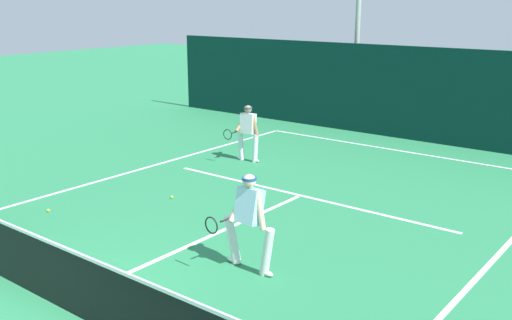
{
  "coord_description": "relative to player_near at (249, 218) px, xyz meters",
  "views": [
    {
      "loc": [
        7.22,
        -4.4,
        4.38
      ],
      "look_at": [
        -0.49,
        5.45,
        1.0
      ],
      "focal_mm": 41.41,
      "sensor_mm": 36.0,
      "label": 1
    }
  ],
  "objects": [
    {
      "name": "tennis_ball_extra",
      "position": [
        -5.14,
        -0.48,
        -0.89
      ],
      "size": [
        0.07,
        0.07,
        0.07
      ],
      "primitive_type": "sphere",
      "color": "#D1E033",
      "rests_on": "ground_plane"
    },
    {
      "name": "back_fence_windscreen",
      "position": [
        -1.49,
        10.8,
        0.58
      ],
      "size": [
        20.85,
        0.12,
        3.0
      ],
      "primitive_type": "cube",
      "color": "#072E28",
      "rests_on": "ground_plane"
    },
    {
      "name": "court_line_centre",
      "position": [
        -1.49,
        0.47,
        -0.92
      ],
      "size": [
        0.1,
        6.4,
        0.01
      ],
      "primitive_type": "cube",
      "color": "white",
      "rests_on": "ground_plane"
    },
    {
      "name": "ground_plane",
      "position": [
        -1.49,
        -2.73,
        -0.92
      ],
      "size": [
        80.0,
        80.0,
        0.0
      ],
      "primitive_type": "plane",
      "color": "#277B4C"
    },
    {
      "name": "court_line_baseline_far",
      "position": [
        -1.49,
        9.17,
        -0.92
      ],
      "size": [
        9.28,
        0.1,
        0.01
      ],
      "primitive_type": "cube",
      "color": "white",
      "rests_on": "ground_plane"
    },
    {
      "name": "tennis_ball",
      "position": [
        -3.7,
        1.79,
        -0.89
      ],
      "size": [
        0.07,
        0.07,
        0.07
      ],
      "primitive_type": "sphere",
      "color": "#D1E033",
      "rests_on": "ground_plane"
    },
    {
      "name": "player_near",
      "position": [
        0.0,
        0.0,
        0.0
      ],
      "size": [
        1.11,
        0.84,
        1.68
      ],
      "rotation": [
        0.0,
        0.0,
        3.07
      ],
      "color": "silver",
      "rests_on": "ground_plane"
    },
    {
      "name": "tennis_net",
      "position": [
        -1.49,
        -2.73,
        -0.4
      ],
      "size": [
        10.17,
        0.09,
        1.08
      ],
      "color": "#1E4723",
      "rests_on": "ground_plane"
    },
    {
      "name": "court_line_service",
      "position": [
        -1.49,
        3.78,
        -0.92
      ],
      "size": [
        7.56,
        0.1,
        0.01
      ],
      "primitive_type": "cube",
      "color": "white",
      "rests_on": "ground_plane"
    },
    {
      "name": "player_far",
      "position": [
        -4.39,
        5.43,
        -0.05
      ],
      "size": [
        0.75,
        0.9,
        1.6
      ],
      "rotation": [
        0.0,
        0.0,
        3.22
      ],
      "color": "silver",
      "rests_on": "ground_plane"
    }
  ]
}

